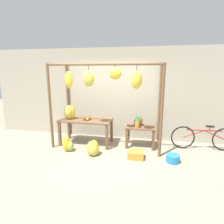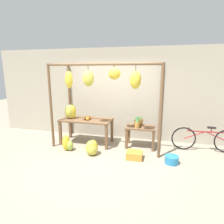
{
  "view_description": "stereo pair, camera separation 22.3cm",
  "coord_description": "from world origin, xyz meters",
  "px_view_note": "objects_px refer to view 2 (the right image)",
  "views": [
    {
      "loc": [
        1.16,
        -4.13,
        2.11
      ],
      "look_at": [
        0.15,
        0.86,
        0.99
      ],
      "focal_mm": 30.0,
      "sensor_mm": 36.0,
      "label": 1
    },
    {
      "loc": [
        1.38,
        -4.08,
        2.11
      ],
      "look_at": [
        0.15,
        0.86,
        0.99
      ],
      "focal_mm": 30.0,
      "sensor_mm": 36.0,
      "label": 2
    }
  ],
  "objects_px": {
    "fruit_crate_white": "(134,155)",
    "parked_bicycle": "(205,139)",
    "pineapple_cluster": "(138,122)",
    "banana_pile_ground_left": "(68,144)",
    "orange_pile": "(87,118)",
    "blue_bucket": "(172,160)",
    "banana_pile_on_table": "(70,112)",
    "banana_pile_ground_right": "(92,148)"
  },
  "relations": [
    {
      "from": "blue_bucket",
      "to": "banana_pile_ground_left",
      "type": "bearing_deg",
      "value": 178.16
    },
    {
      "from": "banana_pile_ground_right",
      "to": "fruit_crate_white",
      "type": "bearing_deg",
      "value": 2.73
    },
    {
      "from": "parked_bicycle",
      "to": "banana_pile_ground_right",
      "type": "bearing_deg",
      "value": -161.58
    },
    {
      "from": "banana_pile_ground_right",
      "to": "parked_bicycle",
      "type": "xyz_separation_m",
      "value": [
        2.83,
        0.94,
        0.15
      ]
    },
    {
      "from": "pineapple_cluster",
      "to": "banana_pile_ground_left",
      "type": "xyz_separation_m",
      "value": [
        -1.81,
        -0.71,
        -0.53
      ]
    },
    {
      "from": "orange_pile",
      "to": "banana_pile_ground_left",
      "type": "bearing_deg",
      "value": -122.37
    },
    {
      "from": "banana_pile_ground_left",
      "to": "banana_pile_on_table",
      "type": "bearing_deg",
      "value": 105.55
    },
    {
      "from": "pineapple_cluster",
      "to": "blue_bucket",
      "type": "height_order",
      "value": "pineapple_cluster"
    },
    {
      "from": "banana_pile_on_table",
      "to": "parked_bicycle",
      "type": "relative_size",
      "value": 0.24
    },
    {
      "from": "banana_pile_on_table",
      "to": "orange_pile",
      "type": "distance_m",
      "value": 0.55
    },
    {
      "from": "pineapple_cluster",
      "to": "fruit_crate_white",
      "type": "xyz_separation_m",
      "value": [
        0.01,
        -0.76,
        -0.63
      ]
    },
    {
      "from": "banana_pile_on_table",
      "to": "pineapple_cluster",
      "type": "relative_size",
      "value": 1.08
    },
    {
      "from": "orange_pile",
      "to": "blue_bucket",
      "type": "distance_m",
      "value": 2.52
    },
    {
      "from": "banana_pile_ground_right",
      "to": "orange_pile",
      "type": "bearing_deg",
      "value": 119.34
    },
    {
      "from": "banana_pile_on_table",
      "to": "banana_pile_ground_right",
      "type": "distance_m",
      "value": 1.36
    },
    {
      "from": "banana_pile_on_table",
      "to": "blue_bucket",
      "type": "bearing_deg",
      "value": -13.1
    },
    {
      "from": "banana_pile_on_table",
      "to": "orange_pile",
      "type": "xyz_separation_m",
      "value": [
        0.52,
        -0.01,
        -0.15
      ]
    },
    {
      "from": "banana_pile_ground_left",
      "to": "pineapple_cluster",
      "type": "bearing_deg",
      "value": 21.42
    },
    {
      "from": "pineapple_cluster",
      "to": "fruit_crate_white",
      "type": "distance_m",
      "value": 0.99
    },
    {
      "from": "banana_pile_on_table",
      "to": "parked_bicycle",
      "type": "distance_m",
      "value": 3.79
    },
    {
      "from": "pineapple_cluster",
      "to": "blue_bucket",
      "type": "distance_m",
      "value": 1.35
    },
    {
      "from": "banana_pile_on_table",
      "to": "banana_pile_ground_left",
      "type": "height_order",
      "value": "banana_pile_on_table"
    },
    {
      "from": "banana_pile_on_table",
      "to": "fruit_crate_white",
      "type": "bearing_deg",
      "value": -17.66
    },
    {
      "from": "orange_pile",
      "to": "pineapple_cluster",
      "type": "relative_size",
      "value": 0.66
    },
    {
      "from": "banana_pile_ground_left",
      "to": "parked_bicycle",
      "type": "distance_m",
      "value": 3.67
    },
    {
      "from": "orange_pile",
      "to": "fruit_crate_white",
      "type": "distance_m",
      "value": 1.73
    },
    {
      "from": "banana_pile_ground_left",
      "to": "parked_bicycle",
      "type": "height_order",
      "value": "parked_bicycle"
    },
    {
      "from": "pineapple_cluster",
      "to": "parked_bicycle",
      "type": "relative_size",
      "value": 0.23
    },
    {
      "from": "banana_pile_ground_left",
      "to": "fruit_crate_white",
      "type": "height_order",
      "value": "banana_pile_ground_left"
    },
    {
      "from": "banana_pile_ground_right",
      "to": "fruit_crate_white",
      "type": "relative_size",
      "value": 1.05
    },
    {
      "from": "pineapple_cluster",
      "to": "banana_pile_ground_left",
      "type": "bearing_deg",
      "value": -158.58
    },
    {
      "from": "orange_pile",
      "to": "fruit_crate_white",
      "type": "xyz_separation_m",
      "value": [
        1.46,
        -0.63,
        -0.69
      ]
    },
    {
      "from": "orange_pile",
      "to": "pineapple_cluster",
      "type": "distance_m",
      "value": 1.45
    },
    {
      "from": "fruit_crate_white",
      "to": "parked_bicycle",
      "type": "bearing_deg",
      "value": 26.94
    },
    {
      "from": "banana_pile_ground_left",
      "to": "orange_pile",
      "type": "bearing_deg",
      "value": 57.63
    },
    {
      "from": "banana_pile_ground_right",
      "to": "blue_bucket",
      "type": "bearing_deg",
      "value": 0.55
    },
    {
      "from": "orange_pile",
      "to": "banana_pile_ground_right",
      "type": "distance_m",
      "value": 0.98
    },
    {
      "from": "banana_pile_on_table",
      "to": "banana_pile_ground_left",
      "type": "bearing_deg",
      "value": -74.45
    },
    {
      "from": "pineapple_cluster",
      "to": "orange_pile",
      "type": "bearing_deg",
      "value": -174.6
    },
    {
      "from": "banana_pile_on_table",
      "to": "blue_bucket",
      "type": "xyz_separation_m",
      "value": [
        2.85,
        -0.66,
        -0.85
      ]
    },
    {
      "from": "pineapple_cluster",
      "to": "parked_bicycle",
      "type": "xyz_separation_m",
      "value": [
        1.77,
        0.13,
        -0.38
      ]
    },
    {
      "from": "banana_pile_on_table",
      "to": "pineapple_cluster",
      "type": "bearing_deg",
      "value": 3.82
    }
  ]
}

